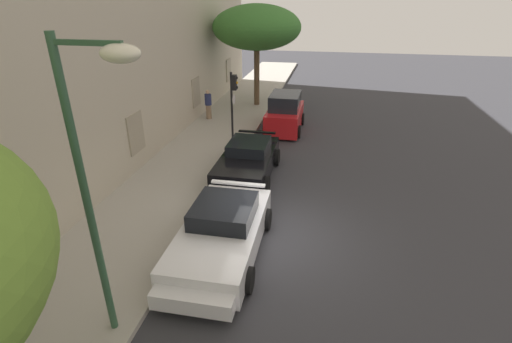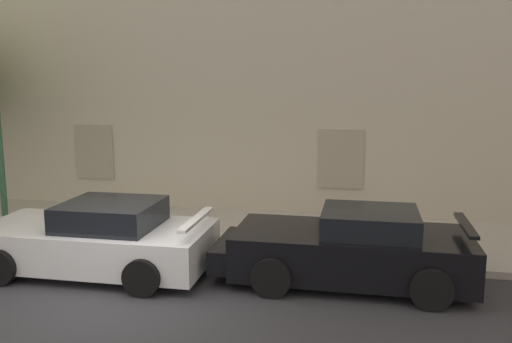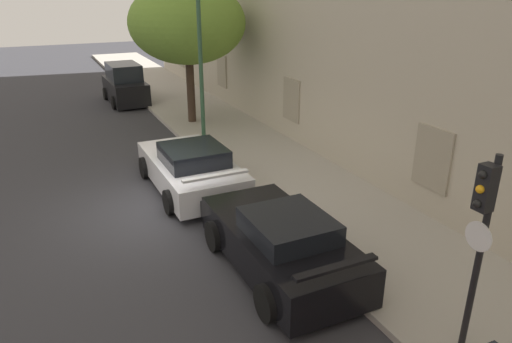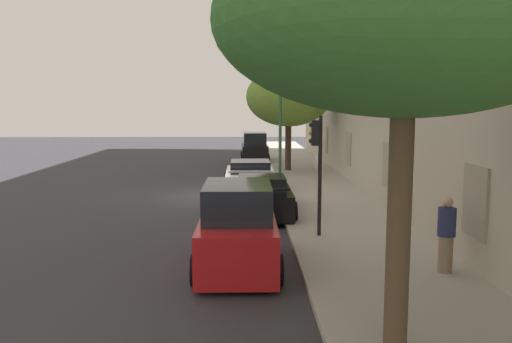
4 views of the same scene
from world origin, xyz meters
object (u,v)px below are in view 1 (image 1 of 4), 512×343
object	(u,v)px
tree_midblock	(257,27)
pedestrian_admiring	(208,104)
traffic_light	(233,95)
sportscar_red_lead	(220,237)
street_lamp	(99,150)
sportscar_yellow_flank	(247,164)
hatchback_parked	(285,114)

from	to	relation	value
tree_midblock	pedestrian_admiring	distance (m)	5.45
tree_midblock	traffic_light	distance (m)	7.00
sportscar_red_lead	pedestrian_admiring	size ratio (longest dim) A/B	2.96
street_lamp	traffic_light	bearing A→B (deg)	3.48
street_lamp	pedestrian_admiring	xyz separation A→B (m)	(14.18, 2.93, -3.15)
tree_midblock	street_lamp	distance (m)	17.65
sportscar_red_lead	sportscar_yellow_flank	bearing A→B (deg)	4.10
sportscar_yellow_flank	traffic_light	bearing A→B (deg)	21.45
hatchback_parked	street_lamp	distance (m)	13.91
sportscar_yellow_flank	hatchback_parked	xyz separation A→B (m)	(5.89, -0.69, 0.25)
pedestrian_admiring	sportscar_yellow_flank	bearing A→B (deg)	-151.33
tree_midblock	pedestrian_admiring	bearing A→B (deg)	149.57
hatchback_parked	tree_midblock	size ratio (longest dim) A/B	0.61
traffic_light	sportscar_red_lead	bearing A→B (deg)	-168.28
sportscar_yellow_flank	tree_midblock	xyz separation A→B (m)	(10.05, 1.60, 4.05)
traffic_light	street_lamp	xyz separation A→B (m)	(-11.02, -0.67, 1.79)
hatchback_parked	sportscar_red_lead	bearing A→B (deg)	178.12
sportscar_yellow_flank	traffic_light	world-z (taller)	traffic_light
sportscar_red_lead	hatchback_parked	world-z (taller)	hatchback_parked
tree_midblock	traffic_light	xyz separation A→B (m)	(-6.60, -0.24, -2.34)
tree_midblock	sportscar_yellow_flank	bearing A→B (deg)	-170.97
sportscar_red_lead	street_lamp	distance (m)	4.63
sportscar_red_lead	street_lamp	bearing A→B (deg)	160.22
pedestrian_admiring	hatchback_parked	bearing A→B (deg)	-99.53
sportscar_red_lead	pedestrian_admiring	world-z (taller)	pedestrian_admiring
hatchback_parked	traffic_light	size ratio (longest dim) A/B	1.11
pedestrian_admiring	tree_midblock	bearing A→B (deg)	-30.43
hatchback_parked	tree_midblock	world-z (taller)	tree_midblock
tree_midblock	traffic_light	world-z (taller)	tree_midblock
sportscar_yellow_flank	sportscar_red_lead	bearing A→B (deg)	-175.90
street_lamp	hatchback_parked	bearing A→B (deg)	-5.82
sportscar_red_lead	tree_midblock	world-z (taller)	tree_midblock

